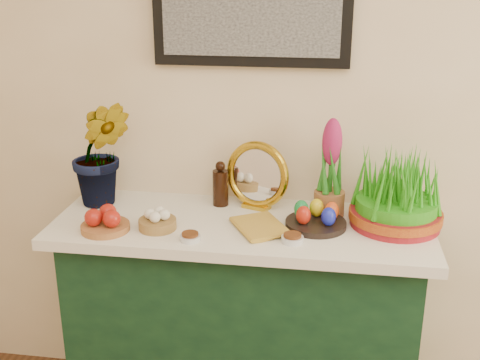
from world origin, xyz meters
name	(u,v)px	position (x,y,z in m)	size (l,w,h in m)	color
sideboard	(242,328)	(-0.48, 2.00, 0.42)	(1.30, 0.45, 0.85)	#163D1F
tablecloth	(242,226)	(-0.48, 2.00, 0.87)	(1.40, 0.55, 0.04)	white
hyacinth_green	(100,136)	(-1.05, 2.10, 1.17)	(0.28, 0.24, 0.56)	#267D1F
apple_bowl	(105,221)	(-0.96, 1.85, 0.93)	(0.20, 0.20, 0.09)	#9E6032
garlic_basket	(157,221)	(-0.78, 1.89, 0.92)	(0.16, 0.16, 0.08)	#9D733F
vinegar_cruet	(221,186)	(-0.59, 2.15, 0.97)	(0.06, 0.06, 0.18)	black
mirror	(257,176)	(-0.45, 2.15, 1.02)	(0.27, 0.14, 0.27)	gold
book	(239,229)	(-0.48, 1.90, 0.90)	(0.14, 0.21, 0.03)	gold
spice_dish_left	(190,237)	(-0.64, 1.81, 0.90)	(0.07, 0.07, 0.03)	silver
spice_dish_right	(292,238)	(-0.29, 1.85, 0.90)	(0.08, 0.08, 0.03)	silver
egg_plate	(316,218)	(-0.21, 1.99, 0.92)	(0.28, 0.28, 0.09)	black
hyacinth_pink	(331,173)	(-0.17, 2.11, 1.06)	(0.12, 0.12, 0.38)	#976037
wheatgrass_sabzeh	(397,194)	(0.08, 2.05, 1.01)	(0.34, 0.34, 0.28)	maroon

